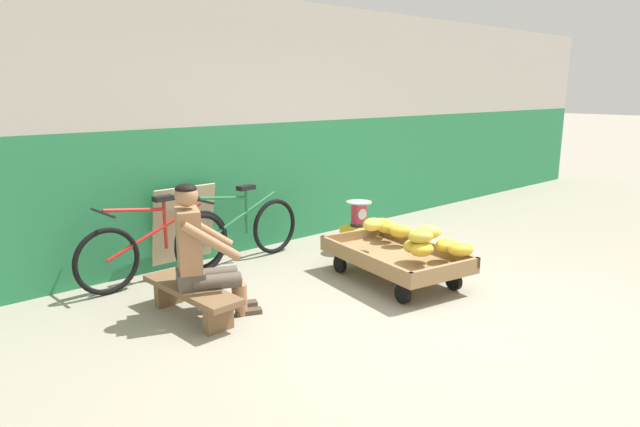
{
  "coord_description": "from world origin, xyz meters",
  "views": [
    {
      "loc": [
        -3.57,
        -2.54,
        1.88
      ],
      "look_at": [
        -0.22,
        1.19,
        0.75
      ],
      "focal_mm": 31.14,
      "sensor_mm": 36.0,
      "label": 1
    }
  ],
  "objects": [
    {
      "name": "bicycle_near_left",
      "position": [
        -1.26,
        2.45,
        0.35
      ],
      "size": [
        1.66,
        0.48,
        0.86
      ],
      "color": "black",
      "rests_on": "ground"
    },
    {
      "name": "banana_cart",
      "position": [
        0.5,
        0.89,
        0.24
      ],
      "size": [
        1.08,
        1.56,
        0.36
      ],
      "color": "#99754C",
      "rests_on": "ground"
    },
    {
      "name": "low_bench",
      "position": [
        -1.45,
        1.43,
        0.2
      ],
      "size": [
        0.35,
        1.11,
        0.27
      ],
      "color": "brown",
      "rests_on": "ground"
    },
    {
      "name": "weighing_scale",
      "position": [
        1.0,
        1.87,
        0.45
      ],
      "size": [
        0.3,
        0.3,
        0.29
      ],
      "color": "#28282D",
      "rests_on": "plastic_crate"
    },
    {
      "name": "shopping_bag",
      "position": [
        0.95,
        1.35,
        0.12
      ],
      "size": [
        0.18,
        0.12,
        0.24
      ],
      "primitive_type": "cube",
      "color": "silver",
      "rests_on": "ground"
    },
    {
      "name": "back_wall",
      "position": [
        0.0,
        2.91,
        1.45
      ],
      "size": [
        16.0,
        0.3,
        2.89
      ],
      "color": "#287F4C",
      "rests_on": "ground"
    },
    {
      "name": "sign_board",
      "position": [
        -0.82,
        2.7,
        0.44
      ],
      "size": [
        0.7,
        0.2,
        0.89
      ],
      "color": "#C6B289",
      "rests_on": "ground"
    },
    {
      "name": "bicycle_far_left",
      "position": [
        -0.31,
        2.4,
        0.35
      ],
      "size": [
        1.66,
        0.48,
        0.86
      ],
      "color": "black",
      "rests_on": "ground"
    },
    {
      "name": "banana_pile",
      "position": [
        0.63,
        0.78,
        0.46
      ],
      "size": [
        0.73,
        1.4,
        0.26
      ],
      "color": "gold",
      "rests_on": "banana_cart"
    },
    {
      "name": "plastic_crate",
      "position": [
        1.0,
        1.87,
        0.15
      ],
      "size": [
        0.36,
        0.28,
        0.3
      ],
      "color": "gold",
      "rests_on": "ground"
    },
    {
      "name": "vendor_seated",
      "position": [
        -1.37,
        1.39,
        0.57
      ],
      "size": [
        0.74,
        0.62,
        1.14
      ],
      "color": "#9E704C",
      "rests_on": "ground"
    },
    {
      "name": "ground_plane",
      "position": [
        0.0,
        0.0,
        0.0
      ],
      "size": [
        80.0,
        80.0,
        0.0
      ],
      "primitive_type": "plane",
      "color": "gray"
    }
  ]
}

